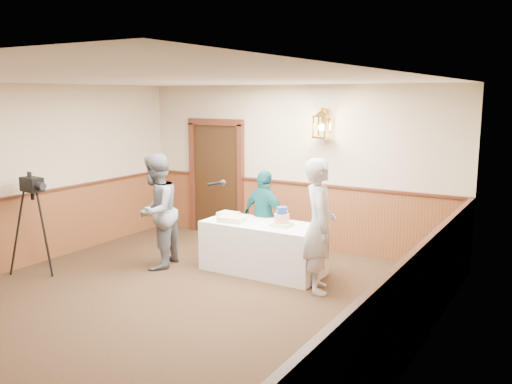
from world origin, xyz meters
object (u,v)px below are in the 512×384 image
at_px(assistant_p, 265,217).
at_px(tv_camera_rig, 35,230).
at_px(tiered_cake, 282,219).
at_px(sheet_cake_yellow, 232,219).
at_px(display_table, 263,248).
at_px(baker, 319,226).
at_px(interviewer, 156,211).
at_px(sheet_cake_green, 228,214).

xyz_separation_m(assistant_p, tv_camera_rig, (-2.68, -2.18, -0.09)).
bearing_deg(tiered_cake, sheet_cake_yellow, -170.22).
relative_size(display_table, baker, 0.99).
bearing_deg(baker, display_table, 44.58).
height_order(interviewer, tv_camera_rig, interviewer).
height_order(display_table, assistant_p, assistant_p).
distance_m(assistant_p, tv_camera_rig, 3.46).
xyz_separation_m(display_table, baker, (1.05, -0.31, 0.53)).
bearing_deg(baker, sheet_cake_green, 47.49).
bearing_deg(tv_camera_rig, display_table, 37.03).
distance_m(display_table, baker, 1.21).
relative_size(sheet_cake_green, assistant_p, 0.20).
height_order(sheet_cake_yellow, tv_camera_rig, tv_camera_rig).
bearing_deg(assistant_p, tiered_cake, 154.94).
relative_size(sheet_cake_yellow, interviewer, 0.21).
distance_m(tiered_cake, sheet_cake_green, 1.03).
relative_size(display_table, sheet_cake_yellow, 4.84).
bearing_deg(tv_camera_rig, interviewer, 44.71).
distance_m(sheet_cake_green, tv_camera_rig, 2.89).
relative_size(sheet_cake_green, interviewer, 0.17).
distance_m(tiered_cake, interviewer, 1.94).
bearing_deg(tiered_cake, sheet_cake_green, 172.70).
relative_size(tiered_cake, interviewer, 0.16).
height_order(tiered_cake, tv_camera_rig, tv_camera_rig).
xyz_separation_m(interviewer, assistant_p, (1.29, 1.07, -0.14)).
bearing_deg(interviewer, tiered_cake, 92.32).
distance_m(sheet_cake_yellow, interviewer, 1.17).
bearing_deg(tiered_cake, baker, -21.61).
xyz_separation_m(display_table, interviewer, (-1.51, -0.63, 0.50)).
relative_size(tiered_cake, sheet_cake_green, 0.96).
bearing_deg(sheet_cake_yellow, interviewer, -155.97).
relative_size(tiered_cake, baker, 0.16).
distance_m(interviewer, baker, 2.58).
xyz_separation_m(sheet_cake_green, interviewer, (-0.82, -0.74, 0.09)).
relative_size(tiered_cake, tv_camera_rig, 0.20).
relative_size(baker, assistant_p, 1.23).
height_order(assistant_p, tv_camera_rig, assistant_p).
bearing_deg(tv_camera_rig, tiered_cake, 34.08).
distance_m(display_table, sheet_cake_yellow, 0.63).
bearing_deg(tiered_cake, tv_camera_rig, -151.95).
height_order(display_table, baker, baker).
height_order(tiered_cake, baker, baker).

